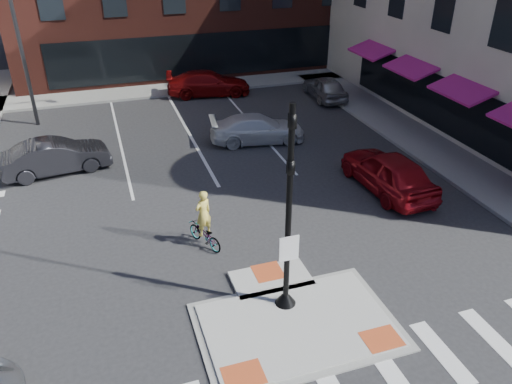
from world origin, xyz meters
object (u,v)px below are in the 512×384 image
object	(u,v)px
cyclist	(204,228)
bg_car_dark	(56,157)
red_sedan	(388,171)
bg_car_silver	(325,87)
bg_car_red	(208,83)
white_pickup	(257,129)

from	to	relation	value
cyclist	bg_car_dark	bearing A→B (deg)	-82.09
red_sedan	bg_car_dark	bearing A→B (deg)	-27.39
bg_car_silver	bg_car_red	size ratio (longest dim) A/B	0.81
white_pickup	cyclist	distance (m)	9.20
bg_car_silver	cyclist	bearing A→B (deg)	54.48
bg_car_silver	bg_car_red	xyz separation A→B (m)	(-6.59, 2.97, 0.04)
white_pickup	bg_car_red	size ratio (longest dim) A/B	0.91
bg_car_silver	bg_car_red	world-z (taller)	bg_car_red
red_sedan	bg_car_dark	world-z (taller)	red_sedan
red_sedan	cyclist	size ratio (longest dim) A/B	2.33
red_sedan	white_pickup	distance (m)	7.30
bg_car_silver	bg_car_dark	bearing A→B (deg)	23.33
red_sedan	bg_car_silver	distance (m)	11.79
cyclist	red_sedan	bearing A→B (deg)	166.11
red_sedan	white_pickup	size ratio (longest dim) A/B	1.05
bg_car_dark	bg_car_silver	distance (m)	16.38
white_pickup	bg_car_dark	world-z (taller)	bg_car_dark
white_pickup	bg_car_silver	world-z (taller)	bg_car_silver
red_sedan	bg_car_silver	xyz separation A→B (m)	(2.61, 11.49, -0.13)
red_sedan	bg_car_silver	bearing A→B (deg)	-105.28
bg_car_red	cyclist	size ratio (longest dim) A/B	2.44
red_sedan	white_pickup	bearing A→B (deg)	-64.49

